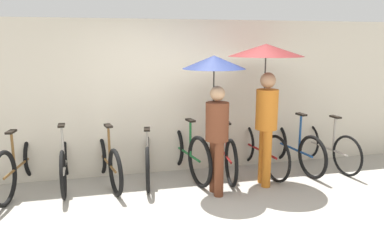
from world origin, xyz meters
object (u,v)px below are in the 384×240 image
object	(u,v)px
parked_bicycle_1	(65,162)
parked_bicycle_4	(186,152)
parked_bicycle_5	(224,152)
parked_bicycle_0	(20,164)
parked_bicycle_2	(107,161)
parked_bicycle_3	(148,158)
pedestrian_center	(266,73)
parked_bicycle_8	(325,146)
parked_bicycle_6	(258,148)
parked_bicycle_7	(292,147)
pedestrian_leading	(215,90)

from	to	relation	value
parked_bicycle_1	parked_bicycle_4	distance (m)	1.84
parked_bicycle_4	parked_bicycle_5	size ratio (longest dim) A/B	1.02
parked_bicycle_1	parked_bicycle_5	xyz separation A→B (m)	(2.45, -0.08, 0.01)
parked_bicycle_0	parked_bicycle_4	distance (m)	2.45
parked_bicycle_0	parked_bicycle_2	world-z (taller)	same
parked_bicycle_3	pedestrian_center	distance (m)	2.21
parked_bicycle_2	parked_bicycle_8	size ratio (longest dim) A/B	0.97
parked_bicycle_1	parked_bicycle_8	bearing A→B (deg)	-93.02
parked_bicycle_0	parked_bicycle_6	world-z (taller)	parked_bicycle_6
parked_bicycle_8	parked_bicycle_3	bearing A→B (deg)	82.66
parked_bicycle_2	parked_bicycle_7	bearing A→B (deg)	-102.16
parked_bicycle_1	parked_bicycle_4	world-z (taller)	parked_bicycle_4
parked_bicycle_0	parked_bicycle_1	distance (m)	0.61
parked_bicycle_0	parked_bicycle_5	xyz separation A→B (m)	(3.06, -0.07, -0.01)
parked_bicycle_0	pedestrian_leading	xyz separation A→B (m)	(2.70, -0.73, 1.08)
parked_bicycle_0	parked_bicycle_8	distance (m)	4.90
parked_bicycle_1	parked_bicycle_4	bearing A→B (deg)	-91.74
parked_bicycle_2	parked_bicycle_6	bearing A→B (deg)	-102.06
parked_bicycle_3	pedestrian_center	bearing A→B (deg)	-100.35
parked_bicycle_2	pedestrian_leading	world-z (taller)	pedestrian_leading
pedestrian_leading	parked_bicycle_6	bearing A→B (deg)	30.10
parked_bicycle_0	parked_bicycle_7	size ratio (longest dim) A/B	1.05
pedestrian_center	parked_bicycle_7	bearing A→B (deg)	39.24
parked_bicycle_2	parked_bicycle_5	size ratio (longest dim) A/B	0.94
parked_bicycle_0	parked_bicycle_4	xyz separation A→B (m)	(2.45, 0.01, 0.01)
pedestrian_leading	parked_bicycle_5	bearing A→B (deg)	56.13
parked_bicycle_3	pedestrian_leading	world-z (taller)	pedestrian_leading
parked_bicycle_0	pedestrian_center	world-z (taller)	pedestrian_center
parked_bicycle_4	pedestrian_leading	bearing A→B (deg)	-172.07
parked_bicycle_2	parked_bicycle_8	distance (m)	3.68
parked_bicycle_5	pedestrian_leading	bearing A→B (deg)	157.50
parked_bicycle_1	parked_bicycle_8	size ratio (longest dim) A/B	0.98
parked_bicycle_6	pedestrian_center	xyz separation A→B (m)	(-0.15, -0.51, 1.29)
parked_bicycle_3	parked_bicycle_6	world-z (taller)	parked_bicycle_6
parked_bicycle_7	pedestrian_leading	world-z (taller)	pedestrian_leading
parked_bicycle_2	pedestrian_center	world-z (taller)	pedestrian_center
parked_bicycle_0	parked_bicycle_8	size ratio (longest dim) A/B	1.07
parked_bicycle_1	parked_bicycle_6	xyz separation A→B (m)	(3.06, -0.05, 0.02)
parked_bicycle_3	parked_bicycle_4	size ratio (longest dim) A/B	0.91
parked_bicycle_1	parked_bicycle_8	distance (m)	4.29
parked_bicycle_3	parked_bicycle_8	size ratio (longest dim) A/B	0.96
parked_bicycle_2	pedestrian_leading	bearing A→B (deg)	-127.01
parked_bicycle_5	parked_bicycle_0	bearing A→B (deg)	95.20
parked_bicycle_2	parked_bicycle_7	size ratio (longest dim) A/B	0.95
parked_bicycle_1	parked_bicycle_7	size ratio (longest dim) A/B	0.95
parked_bicycle_7	parked_bicycle_3	bearing A→B (deg)	82.35
parked_bicycle_7	parked_bicycle_8	bearing A→B (deg)	-99.85
pedestrian_center	parked_bicycle_4	bearing A→B (deg)	158.01
parked_bicycle_4	parked_bicycle_6	distance (m)	1.23
parked_bicycle_0	parked_bicycle_2	bearing A→B (deg)	-81.20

